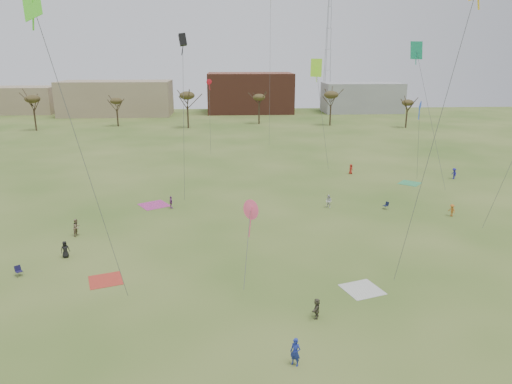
{
  "coord_description": "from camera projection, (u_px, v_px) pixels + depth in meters",
  "views": [
    {
      "loc": [
        -2.63,
        -29.38,
        17.7
      ],
      "look_at": [
        0.0,
        12.0,
        5.5
      ],
      "focal_mm": 33.06,
      "sensor_mm": 36.0,
      "label": 1
    }
  ],
  "objects": [
    {
      "name": "blanket_olive",
      "position": [
        410.0,
        183.0,
        66.9
      ],
      "size": [
        3.8,
        3.8,
        0.03
      ],
      "primitive_type": "cube",
      "rotation": [
        0.0,
        0.0,
        2.43
      ],
      "color": "#37995A",
      "rests_on": "ground"
    },
    {
      "name": "spectator_fore_c",
      "position": [
        317.0,
        308.0,
        32.65
      ],
      "size": [
        0.89,
        1.42,
        1.47
      ],
      "primitive_type": "imported",
      "rotation": [
        0.0,
        0.0,
        4.35
      ],
      "color": "#4C4936",
      "rests_on": "ground"
    },
    {
      "name": "tree_line",
      "position": [
        225.0,
        102.0,
        106.86
      ],
      "size": [
        117.44,
        49.32,
        8.91
      ],
      "color": "#3A2B1E",
      "rests_on": "ground"
    },
    {
      "name": "flyer_mid_b",
      "position": [
        452.0,
        210.0,
        53.2
      ],
      "size": [
        0.79,
        1.03,
        1.41
      ],
      "primitive_type": "imported",
      "rotation": [
        0.0,
        0.0,
        5.05
      ],
      "color": "#BB6723",
      "rests_on": "ground"
    },
    {
      "name": "spectator_mid_d",
      "position": [
        171.0,
        202.0,
        55.91
      ],
      "size": [
        0.57,
        0.94,
        1.5
      ],
      "primitive_type": "imported",
      "rotation": [
        0.0,
        0.0,
        1.82
      ],
      "color": "#84398A",
      "rests_on": "ground"
    },
    {
      "name": "building_grey",
      "position": [
        362.0,
        98.0,
        147.42
      ],
      "size": [
        24.0,
        12.0,
        9.0
      ],
      "primitive_type": "cube",
      "color": "gray",
      "rests_on": "ground"
    },
    {
      "name": "spectator_fore_b",
      "position": [
        77.0,
        227.0,
        47.43
      ],
      "size": [
        0.89,
        1.02,
        1.77
      ],
      "primitive_type": "imported",
      "rotation": [
        0.0,
        0.0,
        1.28
      ],
      "color": "#7C674E",
      "rests_on": "ground"
    },
    {
      "name": "flyer_near_right",
      "position": [
        295.0,
        352.0,
        27.63
      ],
      "size": [
        0.77,
        0.71,
        1.76
      ],
      "primitive_type": "imported",
      "rotation": [
        0.0,
        0.0,
        5.69
      ],
      "color": "navy",
      "rests_on": "ground"
    },
    {
      "name": "building_brick",
      "position": [
        250.0,
        93.0,
        146.78
      ],
      "size": [
        26.0,
        16.0,
        12.0
      ],
      "primitive_type": "cube",
      "color": "brown",
      "rests_on": "ground"
    },
    {
      "name": "radio_tower",
      "position": [
        328.0,
        49.0,
        149.36
      ],
      "size": [
        1.51,
        1.72,
        41.0
      ],
      "color": "#9EA3A8",
      "rests_on": "ground"
    },
    {
      "name": "building_tan_west",
      "position": [
        23.0,
        100.0,
        145.0
      ],
      "size": [
        20.0,
        12.0,
        8.0
      ],
      "primitive_type": "cube",
      "color": "#937F60",
      "rests_on": "ground"
    },
    {
      "name": "spectator_mid_e",
      "position": [
        329.0,
        201.0,
        56.12
      ],
      "size": [
        0.97,
        0.96,
        1.58
      ],
      "primitive_type": "imported",
      "rotation": [
        0.0,
        0.0,
        5.54
      ],
      "color": "silver",
      "rests_on": "ground"
    },
    {
      "name": "building_tan",
      "position": [
        117.0,
        98.0,
        139.84
      ],
      "size": [
        32.0,
        14.0,
        10.0
      ],
      "primitive_type": "cube",
      "color": "#937F60",
      "rests_on": "ground"
    },
    {
      "name": "flyer_mid_a",
      "position": [
        65.0,
        249.0,
        42.36
      ],
      "size": [
        0.91,
        0.8,
        1.56
      ],
      "primitive_type": "imported",
      "rotation": [
        0.0,
        0.0,
        0.51
      ],
      "color": "black",
      "rests_on": "ground"
    },
    {
      "name": "blanket_plum",
      "position": [
        154.0,
        205.0,
        57.26
      ],
      "size": [
        4.32,
        4.32,
        0.03
      ],
      "primitive_type": "cube",
      "rotation": [
        0.0,
        0.0,
        0.55
      ],
      "color": "#B83887",
      "rests_on": "ground"
    },
    {
      "name": "camp_chair_right",
      "position": [
        386.0,
        207.0,
        55.77
      ],
      "size": [
        0.7,
        0.68,
        0.87
      ],
      "rotation": [
        0.0,
        0.0,
        5.13
      ],
      "color": "#131936",
      "rests_on": "ground"
    },
    {
      "name": "camp_chair_left",
      "position": [
        19.0,
        273.0,
        38.97
      ],
      "size": [
        0.73,
        0.74,
        0.87
      ],
      "rotation": [
        0.0,
        0.0,
        0.71
      ],
      "color": "#19163C",
      "rests_on": "ground"
    },
    {
      "name": "blanket_red",
      "position": [
        106.0,
        280.0,
        38.26
      ],
      "size": [
        3.24,
        3.24,
        0.03
      ],
      "primitive_type": "cube",
      "rotation": [
        0.0,
        0.0,
        1.9
      ],
      "color": "red",
      "rests_on": "ground"
    },
    {
      "name": "flyer_far_c",
      "position": [
        454.0,
        173.0,
        69.12
      ],
      "size": [
        0.7,
        1.09,
        1.61
      ],
      "primitive_type": "imported",
      "rotation": [
        0.0,
        0.0,
        4.81
      ],
      "color": "navy",
      "rests_on": "ground"
    },
    {
      "name": "flyer_far_b",
      "position": [
        351.0,
        169.0,
        71.94
      ],
      "size": [
        0.89,
        0.83,
        1.52
      ],
      "primitive_type": "imported",
      "rotation": [
        0.0,
        0.0,
        0.63
      ],
      "color": "#A8281C",
      "rests_on": "ground"
    },
    {
      "name": "kites_aloft",
      "position": [
        258.0,
        39.0,
        61.49
      ],
      "size": [
        58.94,
        71.99,
        27.93
      ],
      "color": "red",
      "rests_on": "ground"
    },
    {
      "name": "ground",
      "position": [
        267.0,
        314.0,
        33.28
      ],
      "size": [
        260.0,
        260.0,
        0.0
      ],
      "primitive_type": "plane",
      "color": "#36581B",
      "rests_on": "ground"
    },
    {
      "name": "blanket_cream",
      "position": [
        362.0,
        290.0,
        36.76
      ],
      "size": [
        3.47,
        3.47,
        0.03
      ],
      "primitive_type": "cube",
      "rotation": [
        0.0,
        0.0,
        0.32
      ],
      "color": "silver",
      "rests_on": "ground"
    }
  ]
}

